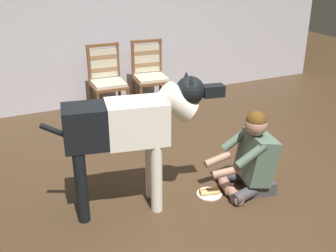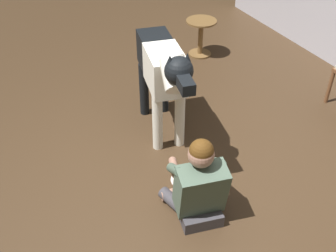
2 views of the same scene
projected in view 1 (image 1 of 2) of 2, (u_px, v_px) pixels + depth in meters
name	position (u px, v px, depth m)	size (l,w,h in m)	color
ground_plane	(225.00, 202.00, 3.81)	(13.85, 13.85, 0.00)	#3F2C1B
back_wall	(114.00, 15.00, 5.90)	(7.35, 0.10, 2.60)	#B5B3BE
dining_chair_left_of_pair	(107.00, 77.00, 5.67)	(0.48, 0.48, 0.98)	brown
dining_chair_right_of_pair	(149.00, 72.00, 5.91)	(0.51, 0.51, 0.98)	brown
person_sitting_on_floor	(251.00, 159.00, 3.88)	(0.69, 0.57, 0.81)	#3F3C42
large_dog	(130.00, 127.00, 3.44)	(1.54, 0.48, 1.21)	silver
hot_dog_on_plate	(209.00, 192.00, 3.91)	(0.24, 0.24, 0.06)	silver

